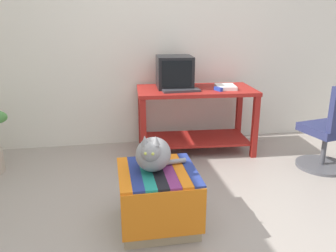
{
  "coord_description": "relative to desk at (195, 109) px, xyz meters",
  "views": [
    {
      "loc": [
        -0.48,
        -2.07,
        1.48
      ],
      "look_at": [
        0.04,
        0.85,
        0.55
      ],
      "focal_mm": 36.88,
      "sensor_mm": 36.0,
      "label": 1
    }
  ],
  "objects": [
    {
      "name": "stapler",
      "position": [
        0.2,
        -0.17,
        0.25
      ],
      "size": [
        0.07,
        0.12,
        0.04
      ],
      "primitive_type": "cube",
      "rotation": [
        0.0,
        0.0,
        0.37
      ],
      "color": "#2342B7",
      "rests_on": "desk"
    },
    {
      "name": "back_wall",
      "position": [
        -0.48,
        0.45,
        0.8
      ],
      "size": [
        8.0,
        0.1,
        2.6
      ],
      "primitive_type": "cube",
      "color": "silver",
      "rests_on": "ground_plane"
    },
    {
      "name": "keyboard",
      "position": [
        -0.2,
        -0.13,
        0.25
      ],
      "size": [
        0.41,
        0.17,
        0.02
      ],
      "primitive_type": "cube",
      "rotation": [
        0.0,
        0.0,
        0.04
      ],
      "color": "#333338",
      "rests_on": "desk"
    },
    {
      "name": "book",
      "position": [
        0.32,
        -0.07,
        0.25
      ],
      "size": [
        0.25,
        0.3,
        0.04
      ],
      "primitive_type": "cube",
      "rotation": [
        0.0,
        0.0,
        -0.14
      ],
      "color": "white",
      "rests_on": "desk"
    },
    {
      "name": "desk",
      "position": [
        0.0,
        0.0,
        0.0
      ],
      "size": [
        1.33,
        0.73,
        0.73
      ],
      "rotation": [
        0.0,
        0.0,
        -0.06
      ],
      "color": "maroon",
      "rests_on": "ground_plane"
    },
    {
      "name": "cat",
      "position": [
        -0.67,
        -1.42,
        0.07
      ],
      "size": [
        0.42,
        0.38,
        0.3
      ],
      "rotation": [
        0.0,
        0.0,
        -0.28
      ],
      "color": "gray",
      "rests_on": "ottoman_with_blanket"
    },
    {
      "name": "pen",
      "position": [
        0.31,
        0.02,
        0.24
      ],
      "size": [
        0.14,
        0.01,
        0.01
      ],
      "primitive_type": "cylinder",
      "rotation": [
        0.0,
        1.57,
        3.1
      ],
      "color": "#2351B2",
      "rests_on": "desk"
    },
    {
      "name": "office_chair",
      "position": [
        1.2,
        -0.75,
        -0.11
      ],
      "size": [
        0.52,
        0.52,
        0.89
      ],
      "rotation": [
        0.0,
        0.0,
        3.35
      ],
      "color": "#4C4C51",
      "rests_on": "ground_plane"
    },
    {
      "name": "tv_monitor",
      "position": [
        -0.23,
        0.09,
        0.4
      ],
      "size": [
        0.41,
        0.41,
        0.35
      ],
      "rotation": [
        0.0,
        0.0,
        -0.06
      ],
      "color": "black",
      "rests_on": "desk"
    },
    {
      "name": "ground_plane",
      "position": [
        -0.48,
        -1.6,
        -0.5
      ],
      "size": [
        14.0,
        14.0,
        0.0
      ],
      "primitive_type": "plane",
      "color": "#9E9389"
    },
    {
      "name": "ottoman_with_blanket",
      "position": [
        -0.65,
        -1.44,
        -0.28
      ],
      "size": [
        0.56,
        0.59,
        0.44
      ],
      "color": "tan",
      "rests_on": "ground_plane"
    }
  ]
}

